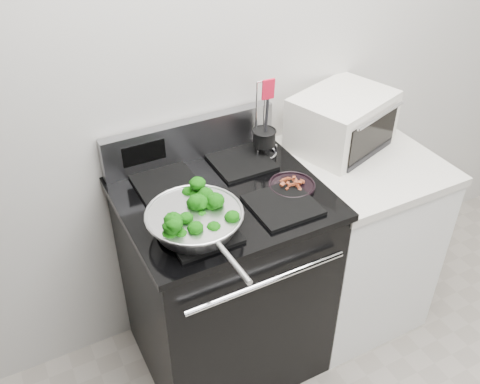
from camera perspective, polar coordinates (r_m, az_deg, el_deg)
back_wall at (r=2.27m, az=1.08°, el=14.54°), size 4.00×0.02×2.70m
gas_range at (r=2.39m, az=-1.69°, el=-9.26°), size 0.79×0.69×1.13m
counter at (r=2.69m, az=11.64°, el=-4.71°), size 0.62×0.68×0.92m
skillet at (r=1.88m, az=-4.83°, el=-3.02°), size 0.35×0.55×0.07m
broccoli_pile at (r=1.87m, az=-4.89°, el=-2.51°), size 0.27×0.27×0.09m
bacon_plate at (r=2.12m, az=5.56°, el=0.94°), size 0.19×0.19×0.04m
utensil_holder at (r=2.30m, az=2.58°, el=5.41°), size 0.11×0.11×0.35m
toaster_oven at (r=2.43m, az=10.82°, el=7.46°), size 0.51×0.44×0.25m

